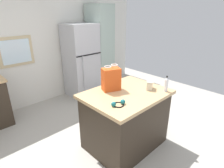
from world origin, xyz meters
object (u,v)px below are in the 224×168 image
Objects in this scene: tall_cabinet at (100,49)px; ear_defenders at (118,104)px; bottle at (166,84)px; kitchen_island at (125,119)px; refrigerator at (81,61)px; shopping_bag at (111,79)px; small_box at (150,85)px.

tall_cabinet is 2.79m from ear_defenders.
kitchen_island is at bearing 140.87° from bottle.
refrigerator is at bearing 72.40° from kitchen_island.
refrigerator reaches higher than shopping_bag.
shopping_bag is 1.58× the size of bottle.
small_box is at bearing 113.95° from bottle.
shopping_bag reaches higher than kitchen_island.
kitchen_island is at bearing -121.51° from tall_cabinet.
kitchen_island is at bearing 27.87° from ear_defenders.
refrigerator reaches higher than ear_defenders.
shopping_bag is (-0.74, -1.84, 0.21)m from refrigerator.
small_box is at bearing -40.49° from shopping_bag.
kitchen_island is 2.51m from tall_cabinet.
shopping_bag is 0.52m from ear_defenders.
tall_cabinet reaches higher than small_box.
bottle is 0.84m from ear_defenders.
tall_cabinet is 2.41m from small_box.
tall_cabinet is at bearing 58.49° from kitchen_island.
tall_cabinet reaches higher than bottle.
refrigerator is 2.48m from ear_defenders.
ear_defenders is (-1.02, -2.26, 0.06)m from refrigerator.
small_box is at bearing 2.76° from ear_defenders.
bottle is (0.10, -0.22, 0.04)m from small_box.
shopping_bag is at bearing -111.98° from refrigerator.
refrigerator is 2.00m from shopping_bag.
tall_cabinet is at bearing 0.03° from refrigerator.
kitchen_island is 0.56× the size of tall_cabinet.
kitchen_island is 0.66m from small_box.
kitchen_island is 0.63m from ear_defenders.
refrigerator is at bearing 65.79° from ear_defenders.
refrigerator is 4.59× the size of shopping_bag.
bottle reaches higher than kitchen_island.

